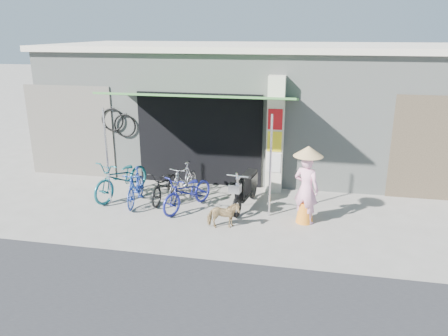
% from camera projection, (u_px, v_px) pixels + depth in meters
% --- Properties ---
extents(ground, '(80.00, 80.00, 0.00)m').
position_uv_depth(ground, '(224.00, 226.00, 9.49)').
color(ground, gray).
rests_on(ground, ground).
extents(bicycle_shop, '(12.30, 5.30, 3.66)m').
position_uv_depth(bicycle_shop, '(256.00, 104.00, 13.69)').
color(bicycle_shop, gray).
rests_on(bicycle_shop, ground).
extents(shop_pillar, '(0.42, 0.44, 3.00)m').
position_uv_depth(shop_pillar, '(275.00, 135.00, 11.16)').
color(shop_pillar, beige).
rests_on(shop_pillar, ground).
extents(awning, '(4.60, 1.88, 2.72)m').
position_uv_depth(awning, '(200.00, 98.00, 10.42)').
color(awning, '#366F31').
rests_on(awning, ground).
extents(neighbour_right, '(2.60, 0.06, 2.60)m').
position_uv_depth(neighbour_right, '(447.00, 150.00, 10.58)').
color(neighbour_right, brown).
rests_on(neighbour_right, ground).
extents(neighbour_left, '(2.60, 0.06, 2.60)m').
position_uv_depth(neighbour_left, '(70.00, 131.00, 12.46)').
color(neighbour_left, '#6B665B').
rests_on(neighbour_left, ground).
extents(bike_teal, '(1.21, 2.01, 1.00)m').
position_uv_depth(bike_teal, '(122.00, 178.00, 11.02)').
color(bike_teal, '#165B64').
rests_on(bike_teal, ground).
extents(bike_blue, '(0.59, 1.49, 0.87)m').
position_uv_depth(bike_blue, '(136.00, 187.00, 10.59)').
color(bike_blue, '#203995').
rests_on(bike_blue, ground).
extents(bike_black, '(0.62, 1.54, 0.80)m').
position_uv_depth(bike_black, '(165.00, 185.00, 10.83)').
color(bike_black, black).
rests_on(bike_black, ground).
extents(bike_silver, '(0.69, 1.52, 0.88)m').
position_uv_depth(bike_silver, '(183.00, 181.00, 10.99)').
color(bike_silver, '#A3A4A7').
rests_on(bike_silver, ground).
extents(bike_navy, '(1.23, 1.75, 0.87)m').
position_uv_depth(bike_navy, '(188.00, 192.00, 10.26)').
color(bike_navy, navy).
rests_on(bike_navy, ground).
extents(street_dog, '(0.75, 0.48, 0.59)m').
position_uv_depth(street_dog, '(223.00, 215.00, 9.31)').
color(street_dog, '#A18655').
rests_on(street_dog, ground).
extents(moped, '(0.56, 1.75, 1.00)m').
position_uv_depth(moped, '(246.00, 189.00, 10.40)').
color(moped, black).
rests_on(moped, ground).
extents(nun, '(0.68, 0.64, 1.74)m').
position_uv_depth(nun, '(306.00, 185.00, 9.43)').
color(nun, '#F3A4C2').
rests_on(nun, ground).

